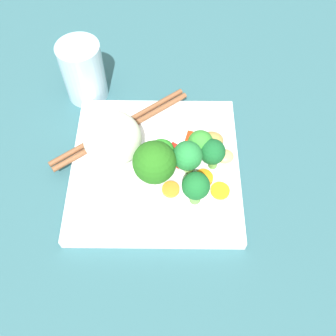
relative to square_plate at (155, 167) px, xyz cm
name	(u,v)px	position (x,y,z in cm)	size (l,w,h in cm)	color
ground_plane	(156,174)	(0.00, 0.00, -1.91)	(110.00, 110.00, 2.00)	#2E5A62
square_plate	(155,167)	(0.00, 0.00, 0.00)	(24.12, 24.12, 1.82)	white
rice_mound	(112,138)	(5.82, -2.03, 4.62)	(8.08, 8.19, 7.42)	white
broccoli_floret_0	(188,156)	(-4.46, 1.10, 4.43)	(4.11, 4.11, 5.75)	#83B65E
broccoli_floret_1	(196,187)	(-5.30, 5.63, 4.09)	(3.72, 3.72, 5.37)	#5E9746
broccoli_floret_2	(154,163)	(0.05, 2.56, 5.29)	(5.83, 5.83, 7.43)	#5D9D48
broccoli_floret_3	(200,143)	(-6.44, -1.54, 3.71)	(3.61, 3.61, 4.81)	#57A23F
broccoli_floret_4	(213,155)	(-8.00, 0.42, 3.66)	(3.65, 3.65, 4.73)	#5D9E43
broccoli_floret_5	(161,152)	(-0.92, 0.00, 3.90)	(3.66, 3.66, 4.92)	#679F48
carrot_slice_0	(203,178)	(-6.75, 2.74, 1.25)	(2.68, 2.68, 0.68)	orange
carrot_slice_1	(220,191)	(-8.90, 4.71, 1.12)	(2.64, 2.64, 0.42)	orange
carrot_slice_2	(171,189)	(-2.11, 4.36, 1.17)	(2.44, 2.44, 0.52)	orange
pepper_chunk_0	(176,155)	(-2.97, -0.69, 2.01)	(2.58, 2.15, 2.20)	red
pepper_chunk_1	(193,140)	(-5.65, -3.51, 1.69)	(2.17, 2.06, 1.56)	red
chicken_piece_0	(225,156)	(-10.08, -0.60, 1.61)	(2.53, 2.35, 1.40)	tan
chicken_piece_1	(211,141)	(-8.24, -3.00, 2.18)	(3.60, 2.96, 2.54)	#B08C45
chopstick_pair	(121,128)	(5.10, -6.39, 1.32)	(20.57, 15.23, 0.82)	brown
drinking_glass	(83,72)	(11.22, -15.67, 4.06)	(6.72, 6.72, 9.94)	#ACCFE3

